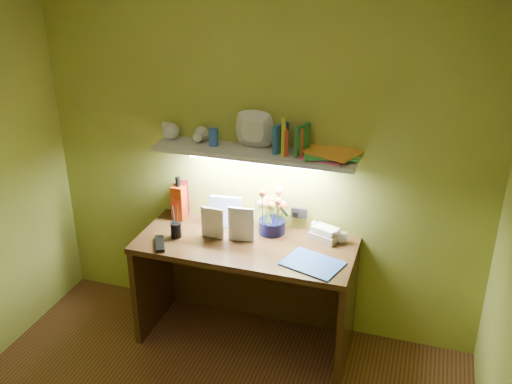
% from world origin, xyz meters
% --- Properties ---
extents(desk, '(1.40, 0.60, 0.75)m').
position_xyz_m(desk, '(0.00, 1.20, 0.38)').
color(desk, '#3B1D10').
rests_on(desk, ground).
extents(flower_bouquet, '(0.23, 0.23, 0.31)m').
position_xyz_m(flower_bouquet, '(0.12, 1.39, 0.91)').
color(flower_bouquet, '#080A34').
rests_on(flower_bouquet, desk).
extents(telephone, '(0.21, 0.18, 0.11)m').
position_xyz_m(telephone, '(0.48, 1.40, 0.80)').
color(telephone, '#EFECC8').
rests_on(telephone, desk).
extents(desk_clock, '(0.07, 0.04, 0.07)m').
position_xyz_m(desk_clock, '(0.58, 1.40, 0.79)').
color(desk_clock, silver).
rests_on(desk_clock, desk).
extents(whisky_bottle, '(0.09, 0.09, 0.31)m').
position_xyz_m(whisky_bottle, '(-0.54, 1.39, 0.91)').
color(whisky_bottle, '#A3310C').
rests_on(whisky_bottle, desk).
extents(whisky_box, '(0.09, 0.09, 0.25)m').
position_xyz_m(whisky_box, '(-0.55, 1.45, 0.87)').
color(whisky_box, '#510511').
rests_on(whisky_box, desk).
extents(pen_cup, '(0.08, 0.08, 0.17)m').
position_xyz_m(pen_cup, '(-0.45, 1.14, 0.84)').
color(pen_cup, black).
rests_on(pen_cup, desk).
extents(art_card, '(0.21, 0.07, 0.21)m').
position_xyz_m(art_card, '(-0.20, 1.38, 0.86)').
color(art_card, white).
rests_on(art_card, desk).
extents(tv_remote, '(0.14, 0.20, 0.02)m').
position_xyz_m(tv_remote, '(-0.50, 1.01, 0.76)').
color(tv_remote, black).
rests_on(tv_remote, desk).
extents(blue_folder, '(0.40, 0.34, 0.01)m').
position_xyz_m(blue_folder, '(0.47, 1.08, 0.75)').
color(blue_folder, blue).
rests_on(blue_folder, desk).
extents(desk_book_a, '(0.16, 0.04, 0.21)m').
position_xyz_m(desk_book_a, '(-0.30, 1.22, 0.86)').
color(desk_book_a, beige).
rests_on(desk_book_a, desk).
extents(desk_book_b, '(0.17, 0.03, 0.23)m').
position_xyz_m(desk_book_b, '(-0.12, 1.21, 0.87)').
color(desk_book_b, silver).
rests_on(desk_book_b, desk).
extents(wall_shelf, '(1.32, 0.34, 0.24)m').
position_xyz_m(wall_shelf, '(0.03, 1.38, 1.33)').
color(wall_shelf, silver).
rests_on(wall_shelf, ground).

